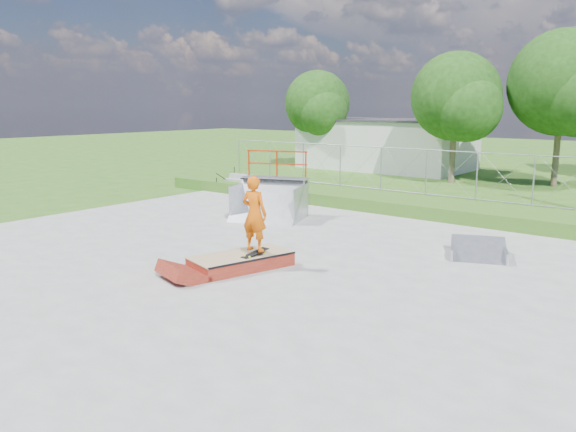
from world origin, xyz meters
name	(u,v)px	position (x,y,z in m)	size (l,w,h in m)	color
ground	(244,266)	(0.00, 0.00, 0.00)	(120.00, 120.00, 0.00)	#295F1B
concrete_pad	(244,266)	(0.00, 0.00, 0.02)	(20.00, 16.00, 0.04)	gray
grass_berm	(413,205)	(0.00, 9.50, 0.25)	(24.00, 3.00, 0.50)	#295F1B
grind_box	(241,262)	(0.09, -0.22, 0.18)	(1.82, 2.69, 0.37)	maroon
quarter_pipe	(268,187)	(-3.28, 4.79, 1.18)	(2.37, 2.00, 2.37)	#94969B
flat_bank_ramp	(478,250)	(4.34, 4.41, 0.21)	(1.40, 1.49, 0.43)	#94969B
skateboard	(255,253)	(0.39, -0.04, 0.41)	(0.22, 0.80, 0.02)	black
skater	(254,217)	(0.39, -0.04, 1.33)	(0.67, 0.44, 1.85)	#D55508
concrete_stairs	(237,184)	(-8.50, 8.70, 0.40)	(1.50, 1.60, 0.80)	gray
chain_link_fence	(426,172)	(0.00, 10.50, 1.40)	(20.00, 0.06, 1.80)	gray
utility_building_flat	(386,145)	(-8.00, 22.00, 1.50)	(10.00, 6.00, 3.00)	silver
tree_left_near	(459,100)	(-1.75, 17.83, 4.24)	(4.76, 4.48, 6.65)	brown
tree_center	(568,87)	(2.78, 19.81, 4.85)	(5.44, 5.12, 7.60)	brown
tree_left_far	(319,106)	(-11.77, 19.85, 3.94)	(4.42, 4.16, 6.18)	brown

